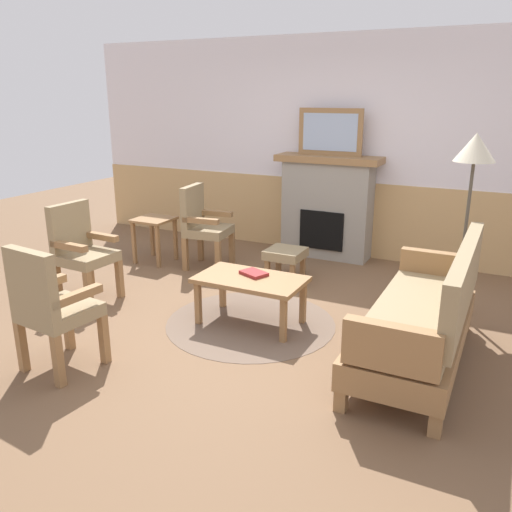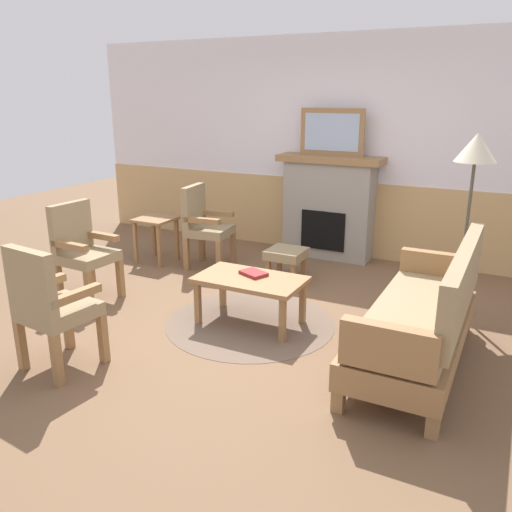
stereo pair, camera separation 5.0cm
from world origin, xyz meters
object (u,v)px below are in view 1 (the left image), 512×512
(framed_picture, at_px, (330,132))
(footstool, at_px, (285,256))
(armchair_near_fireplace, at_px, (81,248))
(armchair_front_left, at_px, (50,304))
(book_on_table, at_px, (254,273))
(armchair_by_window_left, at_px, (203,223))
(fireplace, at_px, (327,206))
(side_table, at_px, (154,227))
(floor_lamp_by_couch, at_px, (474,159))
(coffee_table, at_px, (251,283))
(couch, at_px, (423,318))

(framed_picture, relative_size, footstool, 2.00)
(armchair_near_fireplace, xyz_separation_m, armchair_front_left, (0.86, -1.19, 0.00))
(book_on_table, xyz_separation_m, armchair_by_window_left, (-1.25, 1.13, 0.08))
(fireplace, bearing_deg, footstool, -95.00)
(side_table, bearing_deg, footstool, 3.01)
(side_table, bearing_deg, floor_lamp_by_couch, 0.24)
(footstool, distance_m, armchair_front_left, 2.73)
(coffee_table, bearing_deg, side_table, 149.68)
(framed_picture, xyz_separation_m, armchair_near_fireplace, (-1.69, -2.51, -1.02))
(framed_picture, relative_size, side_table, 1.45)
(fireplace, relative_size, footstool, 3.25)
(coffee_table, bearing_deg, fireplace, 92.19)
(framed_picture, bearing_deg, armchair_near_fireplace, -124.05)
(couch, distance_m, armchair_front_left, 2.76)
(book_on_table, xyz_separation_m, armchair_near_fireplace, (-1.77, -0.30, 0.08))
(armchair_front_left, bearing_deg, footstool, 74.32)
(footstool, distance_m, armchair_near_fireplace, 2.16)
(book_on_table, bearing_deg, floor_lamp_by_couch, 32.45)
(side_table, bearing_deg, coffee_table, -30.32)
(coffee_table, bearing_deg, couch, -4.66)
(armchair_near_fireplace, xyz_separation_m, side_table, (-0.12, 1.34, -0.10))
(coffee_table, height_order, floor_lamp_by_couch, floor_lamp_by_couch)
(framed_picture, relative_size, coffee_table, 0.83)
(coffee_table, distance_m, side_table, 2.20)
(side_table, xyz_separation_m, floor_lamp_by_couch, (3.54, 0.02, 1.02))
(couch, bearing_deg, book_on_table, 172.50)
(armchair_near_fireplace, bearing_deg, fireplace, 55.95)
(fireplace, xyz_separation_m, side_table, (-1.81, -1.17, -0.22))
(armchair_by_window_left, bearing_deg, armchair_near_fireplace, -110.08)
(armchair_by_window_left, relative_size, side_table, 1.78)
(framed_picture, distance_m, side_table, 2.43)
(footstool, bearing_deg, couch, -38.00)
(book_on_table, bearing_deg, framed_picture, 92.10)
(armchair_front_left, xyz_separation_m, floor_lamp_by_couch, (2.56, 2.54, 0.91))
(footstool, height_order, armchair_front_left, armchair_front_left)
(coffee_table, relative_size, footstool, 2.40)
(floor_lamp_by_couch, bearing_deg, book_on_table, -147.55)
(couch, height_order, armchair_by_window_left, same)
(armchair_near_fireplace, distance_m, armchair_front_left, 1.47)
(coffee_table, distance_m, armchair_near_fireplace, 1.80)
(couch, relative_size, floor_lamp_by_couch, 1.07)
(floor_lamp_by_couch, bearing_deg, armchair_front_left, -135.21)
(framed_picture, bearing_deg, couch, -56.33)
(book_on_table, relative_size, armchair_by_window_left, 0.24)
(armchair_front_left, height_order, floor_lamp_by_couch, floor_lamp_by_couch)
(book_on_table, distance_m, armchair_front_left, 1.75)
(book_on_table, relative_size, side_table, 0.42)
(armchair_near_fireplace, bearing_deg, couch, 1.78)
(coffee_table, xyz_separation_m, armchair_near_fireplace, (-1.78, -0.23, 0.15))
(framed_picture, relative_size, floor_lamp_by_couch, 0.48)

